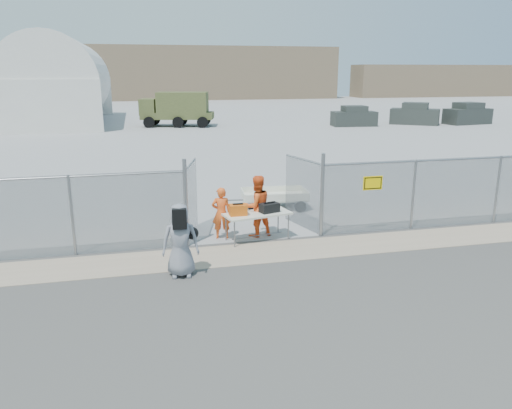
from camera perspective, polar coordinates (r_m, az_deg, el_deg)
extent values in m
plane|color=#3D3C3C|center=(12.79, 2.09, -7.03)|extent=(160.00, 160.00, 0.00)
cube|color=#9A9A9A|center=(53.73, -10.06, 9.64)|extent=(160.00, 80.00, 0.01)
cube|color=tan|center=(13.69, 0.97, -5.48)|extent=(44.00, 1.60, 0.01)
cube|color=orange|center=(14.21, -2.07, -0.61)|extent=(0.49, 0.33, 0.31)
cube|color=black|center=(14.50, 1.53, -0.37)|extent=(0.62, 0.47, 0.27)
imported|color=#FF5F20|center=(14.63, -3.98, -0.99)|extent=(0.63, 0.48, 1.55)
imported|color=#FF5F20|center=(14.78, 0.09, -0.18)|extent=(1.06, 0.92, 1.85)
imported|color=gray|center=(12.04, -8.64, -4.07)|extent=(0.92, 0.64, 1.79)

